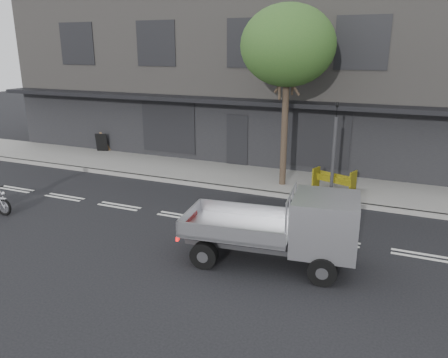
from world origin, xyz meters
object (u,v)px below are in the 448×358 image
traffic_light_pole (333,156)px  flatbed_ute (308,225)px  street_tree (288,46)px  construction_barrier (333,181)px  sandwich_board (102,142)px

traffic_light_pole → flatbed_ute: bearing=-86.8°
flatbed_ute → traffic_light_pole: bearing=86.6°
street_tree → construction_barrier: street_tree is taller
traffic_light_pole → construction_barrier: traffic_light_pole is taller
flatbed_ute → construction_barrier: 5.87m
traffic_light_pole → sandwich_board: bearing=167.5°
construction_barrier → sandwich_board: bearing=170.8°
street_tree → sandwich_board: size_ratio=7.31×
construction_barrier → flatbed_ute: bearing=-86.7°
traffic_light_pole → sandwich_board: size_ratio=3.79×
flatbed_ute → sandwich_board: 14.51m
construction_barrier → sandwich_board: size_ratio=1.57×
flatbed_ute → construction_barrier: bearing=86.7°
construction_barrier → traffic_light_pole: bearing=-85.8°
street_tree → flatbed_ute: 7.62m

